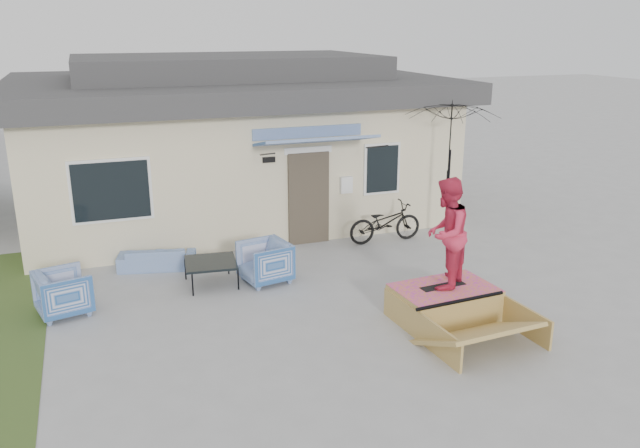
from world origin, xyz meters
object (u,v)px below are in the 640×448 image
object	(u,v)px
armchair_left	(63,291)
armchair_right	(265,260)
bicycle	(385,218)
skateboard	(443,285)
patio_umbrella	(449,165)
skate_ramp	(444,303)
loveseat	(157,254)
coffee_table	(211,273)
skater	(446,231)

from	to	relation	value
armchair_left	armchair_right	distance (m)	3.65
bicycle	skateboard	bearing A→B (deg)	168.38
patio_umbrella	skate_ramp	bearing A→B (deg)	-121.06
armchair_left	skateboard	distance (m)	6.49
bicycle	armchair_right	bearing A→B (deg)	113.42
armchair_right	skateboard	xyz separation A→B (m)	(2.41, -2.57, 0.13)
armchair_left	armchair_right	xyz separation A→B (m)	(3.64, 0.23, 0.01)
patio_umbrella	armchair_right	bearing A→B (deg)	-166.36
armchair_right	patio_umbrella	bearing A→B (deg)	92.56
skate_ramp	armchair_left	bearing A→B (deg)	154.50
loveseat	bicycle	distance (m)	5.13
armchair_right	skate_ramp	world-z (taller)	armchair_right
armchair_right	patio_umbrella	xyz separation A→B (m)	(4.68, 1.14, 1.30)
patio_umbrella	coffee_table	bearing A→B (deg)	-170.73
coffee_table	skateboard	bearing A→B (deg)	-39.08
patio_umbrella	skateboard	size ratio (longest dim) A/B	3.02
skater	bicycle	bearing A→B (deg)	-144.26
patio_umbrella	bicycle	bearing A→B (deg)	169.91
loveseat	skate_ramp	bearing A→B (deg)	149.41
skateboard	armchair_right	bearing A→B (deg)	128.30
armchair_right	skateboard	bearing A→B (deg)	32.07
patio_umbrella	skater	xyz separation A→B (m)	(-2.27, -3.71, -0.21)
coffee_table	bicycle	world-z (taller)	bicycle
bicycle	skateboard	distance (m)	4.05
armchair_left	bicycle	size ratio (longest dim) A/B	0.49
bicycle	patio_umbrella	distance (m)	1.89
loveseat	patio_umbrella	size ratio (longest dim) A/B	0.63
skate_ramp	skater	xyz separation A→B (m)	(-0.00, 0.06, 1.26)
loveseat	skate_ramp	size ratio (longest dim) A/B	0.70
loveseat	bicycle	world-z (taller)	bicycle
patio_umbrella	skater	bearing A→B (deg)	-121.48
bicycle	skateboard	size ratio (longest dim) A/B	2.14
skate_ramp	skater	size ratio (longest dim) A/B	1.18
coffee_table	skate_ramp	bearing A→B (deg)	-39.60
patio_umbrella	loveseat	bearing A→B (deg)	177.21
armchair_left	skateboard	size ratio (longest dim) A/B	1.05
armchair_right	skater	bearing A→B (deg)	32.07
coffee_table	patio_umbrella	xyz separation A→B (m)	(5.69, 0.93, 1.51)
coffee_table	skateboard	distance (m)	4.42
armchair_left	bicycle	bearing A→B (deg)	-90.79
skater	loveseat	bearing A→B (deg)	-85.68
skate_ramp	armchair_right	bearing A→B (deg)	128.72
loveseat	skate_ramp	xyz separation A→B (m)	(4.30, -4.08, -0.03)
armchair_left	skate_ramp	bearing A→B (deg)	-125.68
armchair_left	skater	xyz separation A→B (m)	(6.05, -2.35, 1.11)
armchair_left	patio_umbrella	bearing A→B (deg)	-94.75
bicycle	patio_umbrella	bearing A→B (deg)	-99.98
bicycle	patio_umbrella	world-z (taller)	patio_umbrella
armchair_right	armchair_left	bearing A→B (deg)	-97.51
loveseat	skateboard	xyz separation A→B (m)	(4.30, -4.03, 0.27)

